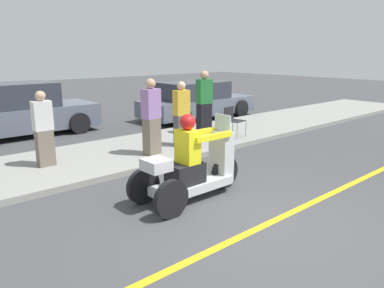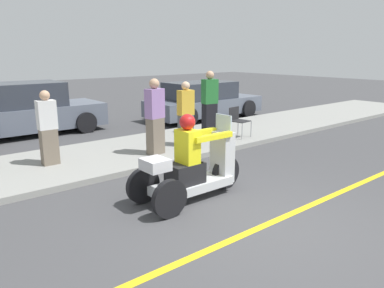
{
  "view_description": "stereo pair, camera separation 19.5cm",
  "coord_description": "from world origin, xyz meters",
  "px_view_note": "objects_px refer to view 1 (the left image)",
  "views": [
    {
      "loc": [
        -4.08,
        -3.02,
        2.43
      ],
      "look_at": [
        -0.14,
        1.46,
        0.96
      ],
      "focal_mm": 35.0,
      "sensor_mm": 36.0,
      "label": 1
    },
    {
      "loc": [
        -3.93,
        -3.15,
        2.43
      ],
      "look_at": [
        -0.14,
        1.46,
        0.96
      ],
      "focal_mm": 35.0,
      "sensor_mm": 36.0,
      "label": 2
    }
  ],
  "objects_px": {
    "spectator_near_curb": "(181,115)",
    "spectator_far_back": "(204,104)",
    "folding_chair_curbside": "(232,118)",
    "parked_car_lot_far": "(196,101)",
    "spectator_by_tree": "(44,130)",
    "motorcycle_trike": "(193,169)",
    "spectator_mid_group": "(151,118)",
    "parked_car_lot_right": "(18,111)"
  },
  "relations": [
    {
      "from": "spectator_near_curb",
      "to": "parked_car_lot_far",
      "type": "xyz_separation_m",
      "value": [
        3.39,
        3.22,
        -0.24
      ]
    },
    {
      "from": "spectator_by_tree",
      "to": "parked_car_lot_right",
      "type": "relative_size",
      "value": 0.36
    },
    {
      "from": "spectator_near_curb",
      "to": "motorcycle_trike",
      "type": "bearing_deg",
      "value": -126.53
    },
    {
      "from": "spectator_by_tree",
      "to": "spectator_mid_group",
      "type": "xyz_separation_m",
      "value": [
        2.19,
        -0.72,
        0.09
      ]
    },
    {
      "from": "spectator_mid_group",
      "to": "folding_chair_curbside",
      "type": "height_order",
      "value": "spectator_mid_group"
    },
    {
      "from": "parked_car_lot_far",
      "to": "folding_chair_curbside",
      "type": "bearing_deg",
      "value": -116.27
    },
    {
      "from": "spectator_near_curb",
      "to": "spectator_mid_group",
      "type": "bearing_deg",
      "value": -169.94
    },
    {
      "from": "motorcycle_trike",
      "to": "parked_car_lot_far",
      "type": "bearing_deg",
      "value": 47.59
    },
    {
      "from": "spectator_near_curb",
      "to": "parked_car_lot_right",
      "type": "distance_m",
      "value": 5.12
    },
    {
      "from": "spectator_mid_group",
      "to": "spectator_far_back",
      "type": "xyz_separation_m",
      "value": [
        2.48,
        0.89,
        0.03
      ]
    },
    {
      "from": "spectator_mid_group",
      "to": "spectator_by_tree",
      "type": "bearing_deg",
      "value": 161.85
    },
    {
      "from": "spectator_near_curb",
      "to": "folding_chair_curbside",
      "type": "xyz_separation_m",
      "value": [
        1.75,
        -0.11,
        -0.27
      ]
    },
    {
      "from": "spectator_near_curb",
      "to": "spectator_far_back",
      "type": "height_order",
      "value": "spectator_far_back"
    },
    {
      "from": "spectator_far_back",
      "to": "parked_car_lot_far",
      "type": "height_order",
      "value": "spectator_far_back"
    },
    {
      "from": "motorcycle_trike",
      "to": "folding_chair_curbside",
      "type": "distance_m",
      "value": 4.46
    },
    {
      "from": "spectator_by_tree",
      "to": "spectator_mid_group",
      "type": "height_order",
      "value": "spectator_mid_group"
    },
    {
      "from": "spectator_near_curb",
      "to": "parked_car_lot_far",
      "type": "distance_m",
      "value": 4.68
    },
    {
      "from": "spectator_far_back",
      "to": "parked_car_lot_right",
      "type": "distance_m",
      "value": 5.47
    },
    {
      "from": "spectator_mid_group",
      "to": "spectator_far_back",
      "type": "height_order",
      "value": "spectator_far_back"
    },
    {
      "from": "spectator_mid_group",
      "to": "motorcycle_trike",
      "type": "bearing_deg",
      "value": -110.21
    },
    {
      "from": "spectator_mid_group",
      "to": "parked_car_lot_right",
      "type": "height_order",
      "value": "spectator_mid_group"
    },
    {
      "from": "folding_chair_curbside",
      "to": "parked_car_lot_far",
      "type": "relative_size",
      "value": 0.18
    },
    {
      "from": "folding_chair_curbside",
      "to": "motorcycle_trike",
      "type": "bearing_deg",
      "value": -145.79
    },
    {
      "from": "motorcycle_trike",
      "to": "spectator_by_tree",
      "type": "xyz_separation_m",
      "value": [
        -1.29,
        3.14,
        0.35
      ]
    },
    {
      "from": "folding_chair_curbside",
      "to": "parked_car_lot_right",
      "type": "xyz_separation_m",
      "value": [
        -4.29,
        4.55,
        0.11
      ]
    },
    {
      "from": "folding_chair_curbside",
      "to": "parked_car_lot_right",
      "type": "bearing_deg",
      "value": 133.33
    },
    {
      "from": "spectator_by_tree",
      "to": "spectator_near_curb",
      "type": "distance_m",
      "value": 3.27
    },
    {
      "from": "parked_car_lot_right",
      "to": "folding_chair_curbside",
      "type": "bearing_deg",
      "value": -46.67
    },
    {
      "from": "spectator_near_curb",
      "to": "parked_car_lot_right",
      "type": "bearing_deg",
      "value": 119.78
    },
    {
      "from": "motorcycle_trike",
      "to": "folding_chair_curbside",
      "type": "height_order",
      "value": "motorcycle_trike"
    },
    {
      "from": "motorcycle_trike",
      "to": "spectator_mid_group",
      "type": "xyz_separation_m",
      "value": [
        0.89,
        2.43,
        0.43
      ]
    },
    {
      "from": "folding_chair_curbside",
      "to": "parked_car_lot_far",
      "type": "bearing_deg",
      "value": 63.73
    },
    {
      "from": "spectator_mid_group",
      "to": "parked_car_lot_right",
      "type": "relative_size",
      "value": 0.4
    },
    {
      "from": "motorcycle_trike",
      "to": "parked_car_lot_right",
      "type": "xyz_separation_m",
      "value": [
        -0.61,
        7.06,
        0.21
      ]
    },
    {
      "from": "spectator_near_curb",
      "to": "spectator_mid_group",
      "type": "xyz_separation_m",
      "value": [
        -1.04,
        -0.18,
        0.06
      ]
    },
    {
      "from": "spectator_by_tree",
      "to": "folding_chair_curbside",
      "type": "distance_m",
      "value": 5.02
    },
    {
      "from": "motorcycle_trike",
      "to": "spectator_mid_group",
      "type": "relative_size",
      "value": 1.23
    },
    {
      "from": "spectator_far_back",
      "to": "spectator_mid_group",
      "type": "bearing_deg",
      "value": -160.24
    },
    {
      "from": "spectator_near_curb",
      "to": "parked_car_lot_far",
      "type": "relative_size",
      "value": 0.36
    },
    {
      "from": "spectator_by_tree",
      "to": "motorcycle_trike",
      "type": "bearing_deg",
      "value": -67.65
    },
    {
      "from": "spectator_by_tree",
      "to": "spectator_near_curb",
      "type": "bearing_deg",
      "value": -9.36
    },
    {
      "from": "spectator_by_tree",
      "to": "folding_chair_curbside",
      "type": "height_order",
      "value": "spectator_by_tree"
    }
  ]
}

